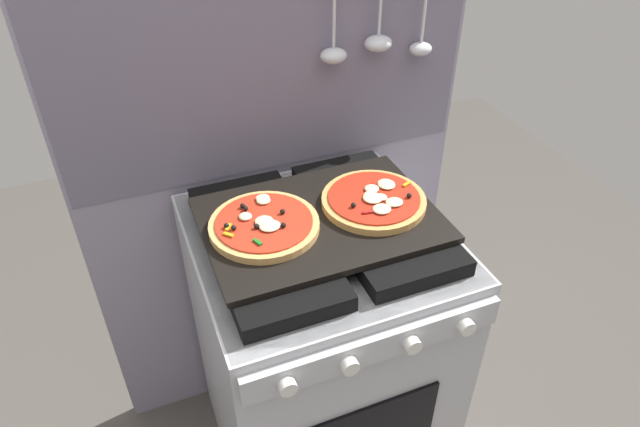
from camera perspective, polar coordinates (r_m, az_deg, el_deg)
The scene contains 5 objects.
kitchen_backsplash at distance 1.64m, azimuth -4.29°, elevation 2.63°, with size 1.10×0.09×1.55m.
stove at distance 1.63m, azimuth 0.02°, elevation -13.57°, with size 0.60×0.64×0.90m.
baking_tray at distance 1.31m, azimuth 0.00°, elevation -0.63°, with size 0.54×0.38×0.02m, color black.
pizza_left at distance 1.27m, azimuth -5.67°, elevation -1.10°, with size 0.25×0.25×0.03m.
pizza_right at distance 1.35m, azimuth 5.45°, elevation 1.42°, with size 0.25×0.25×0.03m.
Camera 1 is at (-0.39, -0.97, 1.70)m, focal length 31.70 mm.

